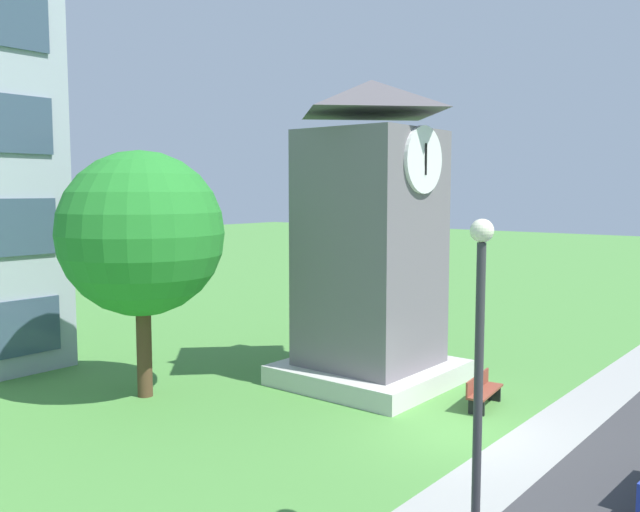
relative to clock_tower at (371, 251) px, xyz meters
name	(u,v)px	position (x,y,z in m)	size (l,w,h in m)	color
ground_plane	(454,433)	(-2.43, -4.20, -4.09)	(160.00, 160.00, 0.00)	#4C893D
kerb_strip	(526,451)	(-2.43, -6.04, -4.09)	(120.00, 1.60, 0.01)	#9E9E99
clock_tower	(371,251)	(0.00, 0.00, 0.00)	(4.76, 4.76, 9.24)	slate
park_bench	(483,391)	(-0.09, -3.84, -3.63)	(1.85, 0.72, 0.88)	brown
street_lamp	(479,354)	(-7.64, -7.30, -0.64)	(0.36, 0.36, 5.53)	#333338
tree_near_tower	(141,234)	(-5.31, 4.23, 0.63)	(4.70, 4.70, 7.08)	#513823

